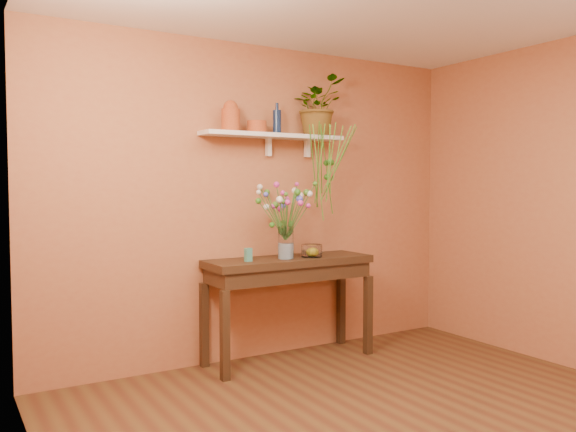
% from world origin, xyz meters
% --- Properties ---
extents(room, '(4.04, 4.04, 2.70)m').
position_xyz_m(room, '(0.00, 0.00, 1.35)').
color(room, '#54381B').
rests_on(room, ground).
extents(sideboard, '(1.45, 0.47, 0.88)m').
position_xyz_m(sideboard, '(0.13, 1.75, 0.75)').
color(sideboard, '#3B2718').
rests_on(sideboard, ground).
extents(wall_shelf, '(1.30, 0.24, 0.19)m').
position_xyz_m(wall_shelf, '(0.06, 1.87, 1.92)').
color(wall_shelf, white).
rests_on(wall_shelf, room).
extents(terracotta_jug, '(0.15, 0.15, 0.25)m').
position_xyz_m(terracotta_jug, '(-0.37, 1.84, 2.06)').
color(terracotta_jug, '#B34725').
rests_on(terracotta_jug, wall_shelf).
extents(terracotta_pot, '(0.20, 0.20, 0.10)m').
position_xyz_m(terracotta_pot, '(-0.12, 1.85, 1.99)').
color(terracotta_pot, '#B34725').
rests_on(terracotta_pot, wall_shelf).
extents(blue_bottle, '(0.09, 0.09, 0.26)m').
position_xyz_m(blue_bottle, '(0.08, 1.87, 2.04)').
color(blue_bottle, '#122242').
rests_on(blue_bottle, wall_shelf).
extents(spider_plant, '(0.58, 0.54, 0.53)m').
position_xyz_m(spider_plant, '(0.50, 1.88, 2.20)').
color(spider_plant, '#31701C').
rests_on(spider_plant, wall_shelf).
extents(plant_fronds, '(0.55, 0.38, 0.84)m').
position_xyz_m(plant_fronds, '(0.51, 1.73, 1.68)').
color(plant_fronds, '#31701C').
rests_on(plant_fronds, wall_shelf).
extents(glass_vase, '(0.13, 0.13, 0.27)m').
position_xyz_m(glass_vase, '(0.06, 1.69, 1.00)').
color(glass_vase, white).
rests_on(glass_vase, sideboard).
extents(bouquet, '(0.52, 0.48, 0.49)m').
position_xyz_m(bouquet, '(0.07, 1.71, 1.34)').
color(bouquet, '#386B28').
rests_on(bouquet, glass_vase).
extents(glass_bowl, '(0.18, 0.18, 0.11)m').
position_xyz_m(glass_bowl, '(0.32, 1.69, 0.93)').
color(glass_bowl, white).
rests_on(glass_bowl, sideboard).
extents(lemon, '(0.08, 0.08, 0.08)m').
position_xyz_m(lemon, '(0.32, 1.68, 0.93)').
color(lemon, yellow).
rests_on(lemon, glass_bowl).
extents(carton, '(0.06, 0.05, 0.11)m').
position_xyz_m(carton, '(-0.29, 1.70, 0.94)').
color(carton, teal).
rests_on(carton, sideboard).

